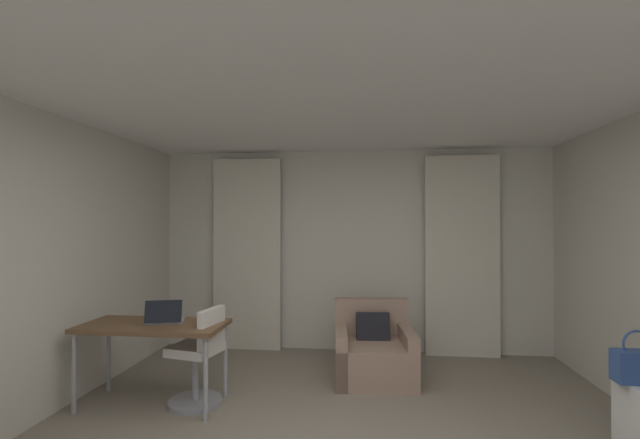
% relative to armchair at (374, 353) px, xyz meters
% --- Properties ---
extents(wall_window, '(5.12, 0.06, 2.60)m').
position_rel_armchair_xyz_m(wall_window, '(-0.27, 1.00, 1.03)').
color(wall_window, beige).
rests_on(wall_window, ground).
extents(ceiling, '(5.12, 6.12, 0.06)m').
position_rel_armchair_xyz_m(ceiling, '(-0.27, -2.03, 2.36)').
color(ceiling, white).
rests_on(ceiling, wall_left).
extents(curtain_left_panel, '(0.90, 0.06, 2.50)m').
position_rel_armchair_xyz_m(curtain_left_panel, '(-1.64, 0.87, 0.98)').
color(curtain_left_panel, beige).
rests_on(curtain_left_panel, ground).
extents(curtain_right_panel, '(0.90, 0.06, 2.50)m').
position_rel_armchair_xyz_m(curtain_right_panel, '(1.11, 0.87, 0.98)').
color(curtain_right_panel, beige).
rests_on(curtain_right_panel, ground).
extents(armchair, '(0.87, 0.85, 0.80)m').
position_rel_armchair_xyz_m(armchair, '(0.00, 0.00, 0.00)').
color(armchair, '#997A66').
rests_on(armchair, ground).
extents(desk, '(1.28, 0.59, 0.74)m').
position_rel_armchair_xyz_m(desk, '(-2.00, -0.88, 0.40)').
color(desk, brown).
rests_on(desk, ground).
extents(desk_chair, '(0.48, 0.48, 0.88)m').
position_rel_armchair_xyz_m(desk_chair, '(-1.59, -0.83, 0.12)').
color(desk_chair, gray).
rests_on(desk_chair, ground).
extents(laptop, '(0.37, 0.32, 0.22)m').
position_rel_armchair_xyz_m(laptop, '(-1.91, -0.84, 0.51)').
color(laptop, '#ADADB2').
rests_on(laptop, desk).
extents(handbag_primary, '(0.30, 0.14, 0.37)m').
position_rel_armchair_xyz_m(handbag_primary, '(1.81, -1.34, 0.38)').
color(handbag_primary, '#335193').
rests_on(handbag_primary, tv_console).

